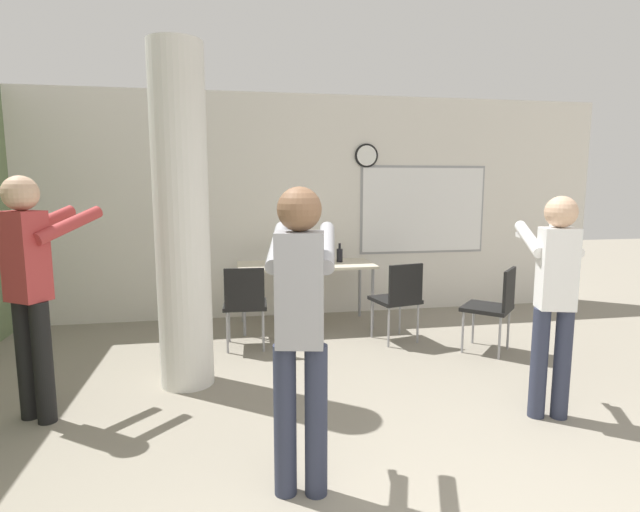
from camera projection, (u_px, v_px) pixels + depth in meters
name	position (u px, v px, depth m)	size (l,w,h in m)	color
wall_back	(308.00, 207.00, 6.42)	(8.00, 0.15, 2.80)	silver
support_pillar	(182.00, 220.00, 4.08)	(0.44, 0.44, 2.80)	silver
folding_table	(306.00, 268.00, 5.92)	(1.60, 0.70, 0.75)	beige
bottle_on_table	(340.00, 255.00, 6.03)	(0.07, 0.07, 0.23)	black
chair_table_left	(245.00, 301.00, 5.09)	(0.46, 0.46, 0.87)	black
chair_mid_room	(494.00, 303.00, 4.99)	(0.62, 0.62, 0.87)	black
chair_table_right	(399.00, 296.00, 5.32)	(0.53, 0.53, 0.87)	black
person_playing_front	(300.00, 318.00, 2.65)	(0.46, 0.69, 1.69)	#2D3347
person_watching_back	(31.00, 279.00, 3.50)	(0.62, 0.70, 1.75)	black
person_playing_side	(554.00, 289.00, 3.55)	(0.47, 0.67, 1.61)	#2D3347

